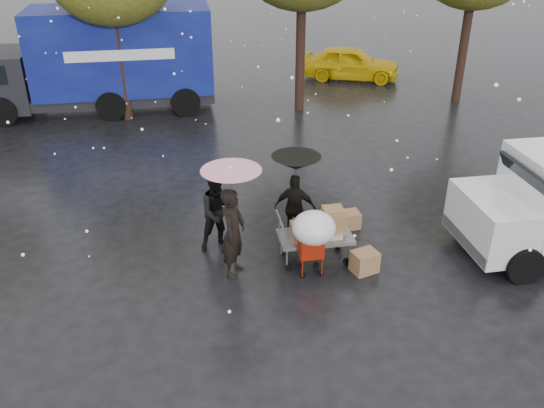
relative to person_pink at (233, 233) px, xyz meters
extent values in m
plane|color=black|center=(0.95, -0.17, -0.94)|extent=(90.00, 90.00, 0.00)
imported|color=black|center=(0.00, 0.00, 0.00)|extent=(0.69, 0.81, 1.87)
imported|color=black|center=(-0.20, 1.02, -0.07)|extent=(0.99, 0.85, 1.74)
imported|color=black|center=(1.46, 1.10, -0.17)|extent=(0.97, 0.66, 1.54)
cylinder|color=#4C4C4C|center=(0.00, 0.00, 0.12)|extent=(0.02, 0.02, 2.12)
cone|color=#F2637D|center=(0.00, 0.00, 1.18)|extent=(1.14, 1.14, 0.30)
sphere|color=#4C4C4C|center=(0.00, 0.00, 1.21)|extent=(0.06, 0.06, 0.06)
cylinder|color=#4C4C4C|center=(1.46, 1.10, -0.02)|extent=(0.02, 0.02, 1.82)
cone|color=black|center=(1.46, 1.10, 0.89)|extent=(1.04, 1.04, 0.30)
sphere|color=#4C4C4C|center=(1.46, 1.10, 0.92)|extent=(0.06, 0.06, 0.06)
cube|color=slate|center=(1.70, 0.20, -0.39)|extent=(1.50, 0.80, 0.08)
cylinder|color=slate|center=(0.95, 0.20, -0.14)|extent=(0.04, 0.04, 0.60)
cube|color=brown|center=(2.05, 0.30, -0.15)|extent=(0.55, 0.45, 0.40)
cube|color=brown|center=(1.40, 0.10, -0.17)|extent=(0.45, 0.40, 0.35)
cube|color=brown|center=(2.00, 0.05, 0.19)|extent=(0.40, 0.35, 0.28)
cube|color=tan|center=(1.75, 0.20, -0.29)|extent=(0.90, 0.55, 0.12)
cylinder|color=black|center=(1.10, -0.12, -0.86)|extent=(0.16, 0.05, 0.16)
cylinder|color=black|center=(1.10, 0.52, -0.86)|extent=(0.16, 0.05, 0.16)
cylinder|color=black|center=(2.30, -0.12, -0.86)|extent=(0.16, 0.05, 0.16)
cylinder|color=black|center=(2.30, 0.52, -0.86)|extent=(0.16, 0.05, 0.16)
cube|color=#A91C09|center=(1.49, -0.25, -0.29)|extent=(0.47, 0.41, 0.45)
cylinder|color=#A91C09|center=(1.49, -0.44, 0.08)|extent=(0.42, 0.02, 0.02)
cylinder|color=#4C4C4C|center=(1.49, -0.44, 0.01)|extent=(0.02, 0.02, 0.60)
ellipsoid|color=white|center=(1.49, -0.44, 0.21)|extent=(0.84, 0.84, 0.63)
cylinder|color=black|center=(1.31, -0.41, -0.88)|extent=(0.12, 0.04, 0.12)
cylinder|color=black|center=(1.31, -0.09, -0.88)|extent=(0.12, 0.04, 0.12)
cylinder|color=black|center=(1.67, -0.41, -0.88)|extent=(0.12, 0.04, 0.12)
cylinder|color=black|center=(1.67, -0.09, -0.88)|extent=(0.12, 0.04, 0.12)
cube|color=white|center=(5.31, -0.29, -0.09)|extent=(1.20, 1.95, 1.10)
cube|color=black|center=(5.86, -0.29, 0.76)|extent=(0.37, 1.70, 0.67)
cube|color=slate|center=(4.76, -0.29, -0.49)|extent=(0.12, 1.90, 0.25)
cylinder|color=black|center=(5.51, -1.24, -0.56)|extent=(0.76, 0.28, 0.76)
cylinder|color=black|center=(5.51, 0.66, -0.56)|extent=(0.76, 0.28, 0.76)
cube|color=#0C0C61|center=(-2.57, 10.92, 1.16)|extent=(6.00, 2.50, 2.80)
cube|color=black|center=(-3.57, 10.92, -0.39)|extent=(8.00, 2.30, 0.35)
cube|color=white|center=(-2.57, 9.66, 1.26)|extent=(3.50, 0.03, 0.35)
cylinder|color=black|center=(-6.57, 9.77, -0.44)|extent=(1.00, 0.30, 1.00)
cylinder|color=black|center=(-6.57, 12.07, -0.44)|extent=(1.00, 0.30, 1.00)
cylinder|color=black|center=(-0.57, 9.77, -0.44)|extent=(1.00, 0.30, 1.00)
cylinder|color=black|center=(-0.57, 12.07, -0.44)|extent=(1.00, 0.30, 1.00)
cube|color=brown|center=(2.58, -0.39, -0.71)|extent=(0.59, 0.52, 0.45)
cube|color=brown|center=(2.77, 1.37, -0.74)|extent=(0.52, 0.42, 0.38)
imported|color=gold|center=(6.36, 13.29, -0.25)|extent=(4.32, 2.92, 1.37)
cylinder|color=black|center=(-2.55, 9.83, 1.30)|extent=(0.32, 0.32, 4.48)
cylinder|color=black|center=(3.45, 9.83, 1.51)|extent=(0.32, 0.32, 4.90)
cylinder|color=black|center=(9.45, 9.83, 1.37)|extent=(0.32, 0.32, 4.62)
camera|label=1|loc=(-0.89, -9.60, 5.72)|focal=38.00mm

